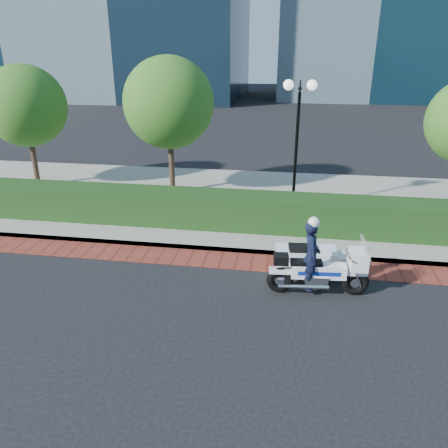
# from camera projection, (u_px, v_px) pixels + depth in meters

# --- Properties ---
(ground) EXTENTS (120.00, 120.00, 0.00)m
(ground) POSITION_uv_depth(u_px,v_px,m) (246.00, 292.00, 10.14)
(ground) COLOR black
(ground) RESTS_ON ground
(brick_strip) EXTENTS (60.00, 1.00, 0.01)m
(brick_strip) POSITION_uv_depth(u_px,v_px,m) (252.00, 262.00, 11.51)
(brick_strip) COLOR maroon
(brick_strip) RESTS_ON ground
(sidewalk) EXTENTS (60.00, 8.00, 0.15)m
(sidewalk) POSITION_uv_depth(u_px,v_px,m) (264.00, 203.00, 15.60)
(sidewalk) COLOR gray
(sidewalk) RESTS_ON ground
(hedge_main) EXTENTS (18.00, 1.20, 1.00)m
(hedge_main) POSITION_uv_depth(u_px,v_px,m) (259.00, 212.00, 13.19)
(hedge_main) COLOR black
(hedge_main) RESTS_ON sidewalk
(lamppost) EXTENTS (1.02, 0.70, 4.21)m
(lamppost) POSITION_uv_depth(u_px,v_px,m) (298.00, 126.00, 13.63)
(lamppost) COLOR black
(lamppost) RESTS_ON sidewalk
(tree_a) EXTENTS (3.00, 3.00, 4.58)m
(tree_a) POSITION_uv_depth(u_px,v_px,m) (25.00, 106.00, 16.16)
(tree_a) COLOR #332319
(tree_a) RESTS_ON sidewalk
(tree_b) EXTENTS (3.20, 3.20, 4.89)m
(tree_b) POSITION_uv_depth(u_px,v_px,m) (169.00, 103.00, 15.29)
(tree_b) COLOR #332319
(tree_b) RESTS_ON sidewalk
(police_motorcycle) EXTENTS (2.33, 1.65, 1.89)m
(police_motorcycle) POSITION_uv_depth(u_px,v_px,m) (312.00, 261.00, 10.15)
(police_motorcycle) COLOR black
(police_motorcycle) RESTS_ON ground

